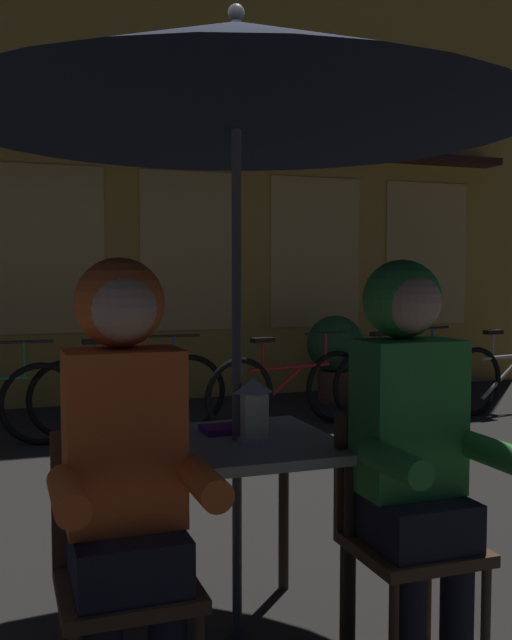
# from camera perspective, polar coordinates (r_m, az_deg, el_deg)

# --- Properties ---
(ground_plane) EXTENTS (60.00, 60.00, 0.00)m
(ground_plane) POSITION_cam_1_polar(r_m,az_deg,el_deg) (2.97, -1.49, -23.43)
(ground_plane) COLOR #2D2B28
(cafe_table) EXTENTS (0.72, 0.72, 0.74)m
(cafe_table) POSITION_cam_1_polar(r_m,az_deg,el_deg) (2.74, -1.51, -11.44)
(cafe_table) COLOR #B2AD9E
(cafe_table) RESTS_ON ground_plane
(patio_umbrella) EXTENTS (2.10, 2.10, 2.31)m
(patio_umbrella) POSITION_cam_1_polar(r_m,az_deg,el_deg) (2.74, -1.56, 18.62)
(patio_umbrella) COLOR #4C4C51
(patio_umbrella) RESTS_ON ground_plane
(lantern) EXTENTS (0.11, 0.11, 0.23)m
(lantern) POSITION_cam_1_polar(r_m,az_deg,el_deg) (2.67, -0.23, -6.91)
(lantern) COLOR white
(lantern) RESTS_ON cafe_table
(chair_left) EXTENTS (0.40, 0.40, 0.87)m
(chair_left) POSITION_cam_1_polar(r_m,az_deg,el_deg) (2.34, -10.37, -18.04)
(chair_left) COLOR #513823
(chair_left) RESTS_ON ground_plane
(chair_right) EXTENTS (0.40, 0.40, 0.87)m
(chair_right) POSITION_cam_1_polar(r_m,az_deg,el_deg) (2.65, 11.40, -15.39)
(chair_right) COLOR #513823
(chair_right) RESTS_ON ground_plane
(person_left_hooded) EXTENTS (0.45, 0.56, 1.40)m
(person_left_hooded) POSITION_cam_1_polar(r_m,az_deg,el_deg) (2.18, -10.24, -9.81)
(person_left_hooded) COLOR black
(person_left_hooded) RESTS_ON ground_plane
(person_right_hooded) EXTENTS (0.45, 0.56, 1.40)m
(person_right_hooded) POSITION_cam_1_polar(r_m,az_deg,el_deg) (2.51, 12.17, -8.03)
(person_right_hooded) COLOR black
(person_right_hooded) RESTS_ON ground_plane
(shopfront_building) EXTENTS (10.00, 0.93, 6.20)m
(shopfront_building) POSITION_cam_1_polar(r_m,az_deg,el_deg) (8.19, -10.94, 15.80)
(shopfront_building) COLOR gold
(shopfront_building) RESTS_ON ground_plane
(bicycle_third) EXTENTS (1.68, 0.08, 0.84)m
(bicycle_third) POSITION_cam_1_polar(r_m,az_deg,el_deg) (6.22, -9.91, -5.72)
(bicycle_third) COLOR black
(bicycle_third) RESTS_ON ground_plane
(bicycle_fourth) EXTENTS (1.65, 0.42, 0.84)m
(bicycle_fourth) POSITION_cam_1_polar(r_m,az_deg,el_deg) (6.36, 2.66, -5.48)
(bicycle_fourth) COLOR black
(bicycle_fourth) RESTS_ON ground_plane
(bicycle_fifth) EXTENTS (1.65, 0.42, 0.84)m
(bicycle_fifth) POSITION_cam_1_polar(r_m,az_deg,el_deg) (7.11, 11.41, -4.57)
(bicycle_fifth) COLOR black
(bicycle_fifth) RESTS_ON ground_plane
(book) EXTENTS (0.20, 0.14, 0.02)m
(book) POSITION_cam_1_polar(r_m,az_deg,el_deg) (2.84, -2.23, -8.54)
(book) COLOR #661E7A
(book) RESTS_ON cafe_table
(potted_plant) EXTENTS (0.60, 0.60, 0.92)m
(potted_plant) POSITION_cam_1_polar(r_m,az_deg,el_deg) (7.66, 6.24, -2.45)
(potted_plant) COLOR brown
(potted_plant) RESTS_ON ground_plane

